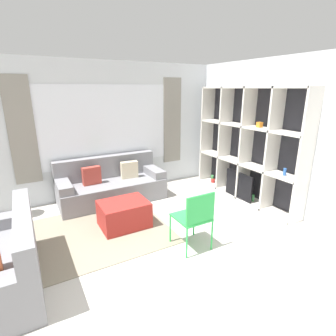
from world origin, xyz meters
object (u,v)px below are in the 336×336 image
(ottoman, at_px, (124,214))
(folding_chair, at_px, (195,216))
(couch_side, at_px, (2,263))
(shelving_unit, at_px, (247,147))
(couch_main, at_px, (111,186))

(ottoman, xyz_separation_m, folding_chair, (0.63, -1.09, 0.30))
(couch_side, distance_m, folding_chair, 2.34)
(shelving_unit, bearing_deg, couch_main, 153.85)
(couch_main, distance_m, couch_side, 2.53)
(ottoman, height_order, folding_chair, folding_chair)
(couch_main, xyz_separation_m, folding_chair, (0.47, -2.22, 0.21))
(ottoman, bearing_deg, shelving_unit, -1.42)
(shelving_unit, height_order, folding_chair, shelving_unit)
(shelving_unit, relative_size, ottoman, 3.35)
(couch_side, bearing_deg, ottoman, 110.77)
(couch_main, relative_size, folding_chair, 2.36)
(couch_side, bearing_deg, couch_main, 134.09)
(shelving_unit, xyz_separation_m, folding_chair, (-1.96, -1.02, -0.55))
(ottoman, relative_size, folding_chair, 0.87)
(ottoman, bearing_deg, folding_chair, -59.98)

